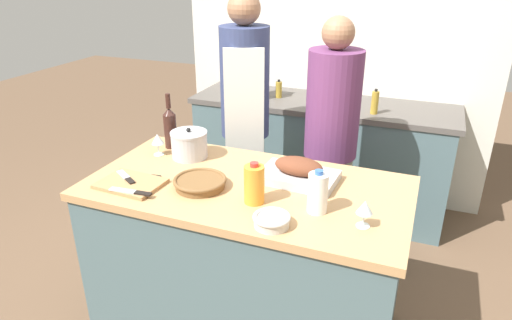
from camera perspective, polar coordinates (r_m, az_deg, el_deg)
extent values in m
cube|color=#4C666B|center=(2.45, -1.07, -12.82)|extent=(1.50, 0.78, 0.85)
cube|color=tan|center=(2.21, -1.15, -3.55)|extent=(1.55, 0.81, 0.04)
cube|color=#4C666B|center=(3.70, 7.89, 0.33)|extent=(1.95, 0.58, 0.85)
cube|color=#56514C|center=(3.55, 8.29, 6.91)|extent=(2.01, 0.60, 0.04)
cube|color=silver|center=(3.79, 9.98, 14.23)|extent=(2.51, 0.10, 2.55)
cube|color=#BCBCC1|center=(2.24, 5.30, -2.10)|extent=(0.39, 0.26, 0.04)
ellipsoid|color=brown|center=(2.21, 5.35, -0.77)|extent=(0.25, 0.16, 0.08)
cylinder|color=brown|center=(2.19, -7.01, -2.95)|extent=(0.23, 0.23, 0.04)
torus|color=brown|center=(2.18, -7.04, -2.50)|extent=(0.25, 0.25, 0.02)
cube|color=#AD7F51|center=(2.27, -15.39, -2.86)|extent=(0.31, 0.24, 0.02)
cylinder|color=#B7B7BC|center=(2.51, -8.33, 1.80)|extent=(0.19, 0.19, 0.13)
cylinder|color=#B7B7BC|center=(2.48, -8.42, 3.36)|extent=(0.20, 0.20, 0.01)
sphere|color=black|center=(2.48, -8.45, 3.75)|extent=(0.02, 0.02, 0.02)
cylinder|color=beige|center=(1.87, 1.96, -7.70)|extent=(0.14, 0.14, 0.04)
torus|color=beige|center=(1.86, 1.97, -7.17)|extent=(0.16, 0.16, 0.02)
cylinder|color=orange|center=(2.01, -0.22, -3.08)|extent=(0.09, 0.09, 0.18)
cylinder|color=red|center=(1.97, -0.23, -0.58)|extent=(0.04, 0.04, 0.02)
cylinder|color=white|center=(1.96, 7.72, -4.12)|extent=(0.09, 0.09, 0.18)
cylinder|color=#3360B2|center=(1.91, 7.88, -1.54)|extent=(0.04, 0.04, 0.02)
cylinder|color=#381E19|center=(2.65, -10.65, 3.58)|extent=(0.07, 0.07, 0.20)
cone|color=#381E19|center=(2.61, -10.84, 5.99)|extent=(0.07, 0.07, 0.04)
cylinder|color=#381E19|center=(2.59, -10.94, 7.26)|extent=(0.03, 0.03, 0.08)
cylinder|color=silver|center=(2.59, -12.04, 0.69)|extent=(0.06, 0.06, 0.00)
cylinder|color=silver|center=(2.58, -12.10, 1.37)|extent=(0.01, 0.01, 0.06)
cone|color=silver|center=(2.56, -12.21, 2.60)|extent=(0.07, 0.07, 0.06)
cylinder|color=silver|center=(1.93, 13.21, -8.01)|extent=(0.06, 0.06, 0.00)
cylinder|color=silver|center=(1.91, 13.30, -7.22)|extent=(0.01, 0.01, 0.06)
cone|color=silver|center=(1.88, 13.46, -5.73)|extent=(0.07, 0.07, 0.06)
cube|color=#B7B7BC|center=(2.19, -16.33, -3.66)|extent=(0.13, 0.04, 0.01)
cube|color=black|center=(2.14, -13.94, -4.09)|extent=(0.08, 0.03, 0.01)
cube|color=#B7B7BC|center=(2.36, -14.01, -1.84)|extent=(0.09, 0.04, 0.01)
cube|color=black|center=(2.33, -12.50, -2.06)|extent=(0.06, 0.03, 0.01)
cube|color=#B7B7BC|center=(2.35, -16.24, -1.76)|extent=(0.11, 0.08, 0.01)
cube|color=black|center=(2.27, -15.45, -2.54)|extent=(0.07, 0.06, 0.01)
cube|color=#333842|center=(3.60, -0.48, 8.25)|extent=(0.18, 0.14, 0.06)
cylinder|color=#B7B7BC|center=(3.58, -0.82, 9.64)|extent=(0.13, 0.13, 0.11)
cube|color=#333842|center=(3.54, 0.47, 10.13)|extent=(0.05, 0.08, 0.19)
cube|color=#333842|center=(3.53, -0.49, 12.49)|extent=(0.17, 0.08, 0.10)
cylinder|color=#B28E2D|center=(3.31, 14.63, 6.95)|extent=(0.05, 0.05, 0.16)
cylinder|color=black|center=(3.29, 14.79, 8.44)|extent=(0.02, 0.02, 0.02)
cylinder|color=#B28E2D|center=(3.60, 2.86, 8.77)|extent=(0.05, 0.05, 0.13)
cylinder|color=black|center=(3.59, 2.89, 9.87)|extent=(0.02, 0.02, 0.02)
cube|color=beige|center=(3.18, -1.27, -3.70)|extent=(0.29, 0.25, 0.83)
cylinder|color=navy|center=(2.91, -1.41, 9.68)|extent=(0.31, 0.31, 0.69)
sphere|color=#996B4C|center=(2.83, -1.51, 18.44)|extent=(0.20, 0.20, 0.20)
cube|color=silver|center=(2.82, -1.46, 5.07)|extent=(0.23, 0.10, 0.88)
cube|color=beige|center=(3.04, 8.72, -6.01)|extent=(0.30, 0.26, 0.77)
cylinder|color=#663360|center=(2.76, 9.63, 6.84)|extent=(0.32, 0.32, 0.64)
sphere|color=#996B4C|center=(2.67, 10.26, 15.38)|extent=(0.19, 0.19, 0.19)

